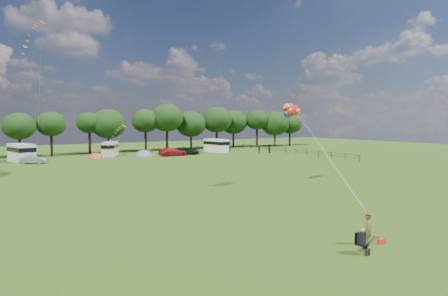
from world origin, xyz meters
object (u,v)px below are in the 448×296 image
kite_flyer (369,229)px  camp_chair (361,238)px  fish_kite (290,111)px  car_c (173,152)px  car_d (186,151)px  campervan_c (110,148)px  car_b (33,160)px  campervan_b (21,152)px  walker_b (259,150)px  campervan_d (216,145)px  tent_greyblue (144,157)px  walker_a (269,149)px  tent_orange (96,159)px

kite_flyer → camp_chair: 1.66m
fish_kite → car_c: bearing=62.0°
car_d → campervan_c: (-13.41, 4.90, 0.70)m
car_b → campervan_b: 4.03m
car_b → car_d: 26.95m
car_d → fish_kite: 38.08m
car_c → camp_chair: car_c is taller
car_c → walker_b: (17.08, -4.08, -0.02)m
campervan_d → campervan_c: bearing=72.7°
tent_greyblue → walker_b: bearing=-12.8°
campervan_b → campervan_d: bearing=-104.6°
car_b → fish_kite: size_ratio=1.01×
camp_chair → kite_flyer: bearing=24.2°
campervan_b → campervan_c: (14.81, 3.03, -0.14)m
campervan_c → fish_kite: size_ratio=1.67×
campervan_c → campervan_d: bearing=-73.4°
car_d → campervan_c: size_ratio=0.90×
car_d → camp_chair: size_ratio=4.12×
car_c → campervan_b: bearing=86.7°
car_c → campervan_b: 24.93m
car_c → car_b: bearing=95.2°
car_d → tent_greyblue: car_d is taller
campervan_c → walker_a: bearing=-86.6°
car_d → tent_orange: car_d is taller
car_d → walker_b: size_ratio=3.48×
car_c → tent_greyblue: size_ratio=1.40×
walker_b → fish_kite: bearing=29.1°
car_d → fish_kite: bearing=-166.3°
kite_flyer → fish_kite: fish_kite is taller
car_c → campervan_c: bearing=61.9°
car_d → tent_orange: bearing=111.7°
car_c → camp_chair: 54.14m
campervan_b → campervan_d: campervan_b is taller
car_d → campervan_c: campervan_c is taller
tent_orange → car_b: bearing=-166.7°
car_d → campervan_c: 14.30m
tent_greyblue → kite_flyer: bearing=-96.9°
camp_chair → tent_orange: bearing=89.1°
campervan_c → kite_flyer: 58.06m
kite_flyer → tent_greyblue: bearing=48.4°
car_c → walker_a: walker_a is taller
campervan_c → walker_a: (28.79, -11.22, -0.52)m
tent_orange → camp_chair: bearing=-89.6°
campervan_c → campervan_d: size_ratio=0.99×
walker_b → camp_chair: bearing=29.5°
campervan_d → walker_a: bearing=-146.6°
car_b → tent_greyblue: 18.19m
tent_orange → tent_greyblue: 8.35m
car_b → tent_orange: size_ratio=1.26×
car_c → campervan_d: 11.82m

